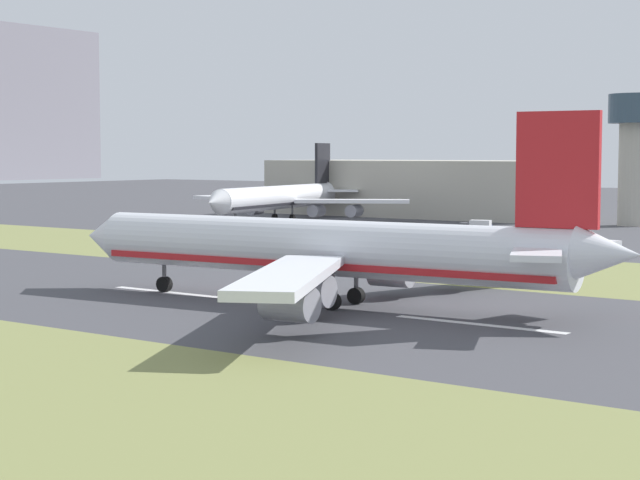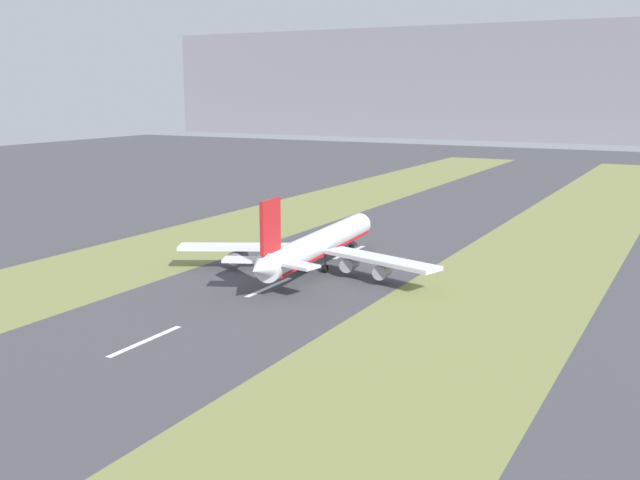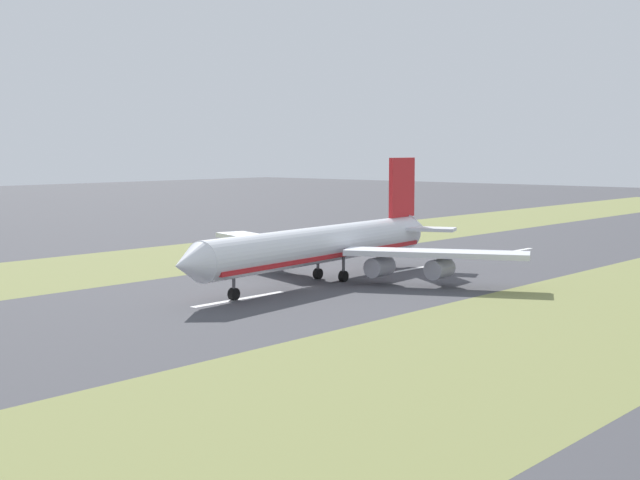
{
  "view_description": "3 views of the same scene",
  "coord_description": "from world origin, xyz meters",
  "views": [
    {
      "loc": [
        -90.55,
        -71.89,
        16.24
      ],
      "look_at": [
        1.82,
        -5.42,
        7.0
      ],
      "focal_mm": 60.0,
      "sensor_mm": 36.0,
      "label": 1
    },
    {
      "loc": [
        82.73,
        -158.57,
        41.81
      ],
      "look_at": [
        1.82,
        -5.42,
        7.0
      ],
      "focal_mm": 42.0,
      "sensor_mm": 36.0,
      "label": 2
    },
    {
      "loc": [
        -92.8,
        103.64,
        21.69
      ],
      "look_at": [
        1.82,
        -5.42,
        7.0
      ],
      "focal_mm": 50.0,
      "sensor_mm": 36.0,
      "label": 3
    }
  ],
  "objects": [
    {
      "name": "grass_median_west",
      "position": [
        -45.0,
        0.0,
        0.0
      ],
      "size": [
        40.0,
        600.0,
        0.01
      ],
      "primitive_type": "cube",
      "color": "olive",
      "rests_on": "ground"
    },
    {
      "name": "ground_plane",
      "position": [
        0.0,
        0.0,
        0.0
      ],
      "size": [
        800.0,
        800.0,
        0.0
      ],
      "primitive_type": "plane",
      "color": "#424247"
    },
    {
      "name": "grass_median_east",
      "position": [
        45.0,
        0.0,
        0.0
      ],
      "size": [
        40.0,
        600.0,
        0.01
      ],
      "primitive_type": "cube",
      "color": "olive",
      "rests_on": "ground"
    },
    {
      "name": "centreline_dash_far",
      "position": [
        0.0,
        14.58,
        0.01
      ],
      "size": [
        1.2,
        18.0,
        0.01
      ],
      "primitive_type": "cube",
      "color": "silver",
      "rests_on": "ground"
    },
    {
      "name": "centreline_dash_near",
      "position": [
        0.0,
        -65.42,
        0.01
      ],
      "size": [
        1.2,
        18.0,
        0.01
      ],
      "primitive_type": "cube",
      "color": "silver",
      "rests_on": "ground"
    },
    {
      "name": "centreline_dash_mid",
      "position": [
        0.0,
        -25.42,
        0.01
      ],
      "size": [
        1.2,
        18.0,
        0.01
      ],
      "primitive_type": "cube",
      "color": "silver",
      "rests_on": "ground"
    },
    {
      "name": "airplane_main_jet",
      "position": [
        1.99,
        -7.32,
        6.02
      ],
      "size": [
        63.88,
        67.22,
        20.2
      ],
      "color": "silver",
      "rests_on": "ground"
    }
  ]
}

